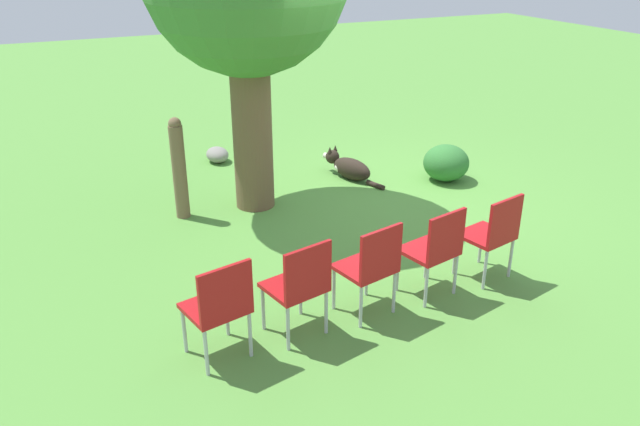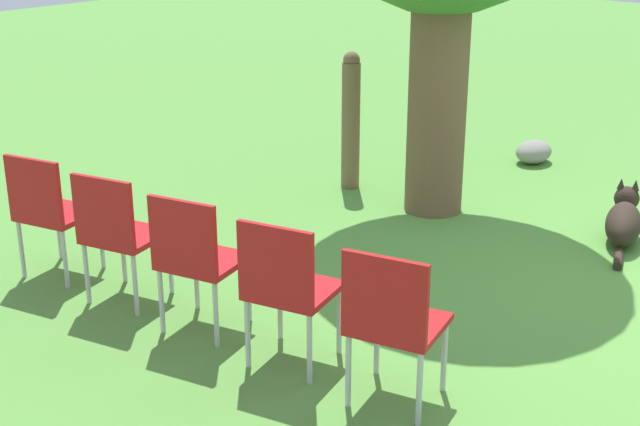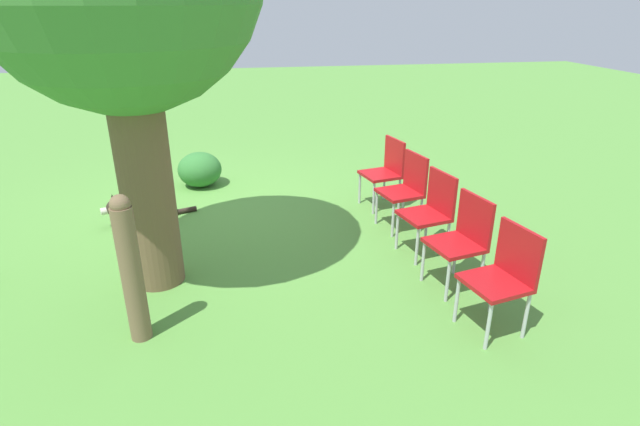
% 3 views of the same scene
% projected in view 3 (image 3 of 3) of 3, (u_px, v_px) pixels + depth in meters
% --- Properties ---
extents(ground_plane, '(30.00, 30.00, 0.00)m').
position_uv_depth(ground_plane, '(207.00, 223.00, 5.91)').
color(ground_plane, '#56933D').
extents(dog, '(1.05, 0.47, 0.38)m').
position_uv_depth(dog, '(143.00, 209.00, 5.91)').
color(dog, '#2D231C').
rests_on(dog, ground_plane).
extents(fence_post, '(0.16, 0.16, 1.19)m').
position_uv_depth(fence_post, '(131.00, 269.00, 3.67)').
color(fence_post, brown).
rests_on(fence_post, ground_plane).
extents(red_chair_0, '(0.51, 0.52, 0.86)m').
position_uv_depth(red_chair_0, '(386.00, 168.00, 6.23)').
color(red_chair_0, '#B21419').
rests_on(red_chair_0, ground_plane).
extents(red_chair_1, '(0.51, 0.52, 0.86)m').
position_uv_depth(red_chair_1, '(406.00, 186.00, 5.63)').
color(red_chair_1, '#B21419').
rests_on(red_chair_1, ground_plane).
extents(red_chair_2, '(0.51, 0.52, 0.86)m').
position_uv_depth(red_chair_2, '(431.00, 208.00, 5.03)').
color(red_chair_2, '#B21419').
rests_on(red_chair_2, ground_plane).
extents(red_chair_3, '(0.51, 0.52, 0.86)m').
position_uv_depth(red_chair_3, '(463.00, 236.00, 4.43)').
color(red_chair_3, '#B21419').
rests_on(red_chair_3, ground_plane).
extents(red_chair_4, '(0.51, 0.52, 0.86)m').
position_uv_depth(red_chair_4, '(504.00, 273.00, 3.83)').
color(red_chair_4, '#B21419').
rests_on(red_chair_4, ground_plane).
extents(low_shrub, '(0.61, 0.61, 0.48)m').
position_uv_depth(low_shrub, '(200.00, 169.00, 7.01)').
color(low_shrub, '#337533').
rests_on(low_shrub, ground_plane).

